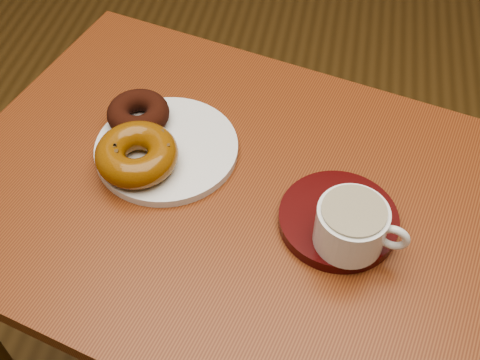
% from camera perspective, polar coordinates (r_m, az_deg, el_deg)
% --- Properties ---
extents(ground, '(6.00, 6.00, 0.00)m').
position_cam_1_polar(ground, '(1.63, -1.44, -8.99)').
color(ground, '#553B1A').
rests_on(ground, ground).
extents(cafe_table, '(0.91, 0.77, 0.74)m').
position_cam_1_polar(cafe_table, '(0.95, -1.19, -5.20)').
color(cafe_table, brown).
rests_on(cafe_table, ground).
extents(donut_plate, '(0.23, 0.23, 0.01)m').
position_cam_1_polar(donut_plate, '(0.90, -6.97, 2.98)').
color(donut_plate, silver).
rests_on(donut_plate, cafe_table).
extents(donut_cinnamon, '(0.10, 0.10, 0.03)m').
position_cam_1_polar(donut_cinnamon, '(0.93, -9.63, 6.26)').
color(donut_cinnamon, black).
rests_on(donut_cinnamon, donut_plate).
extents(donut_caramel, '(0.12, 0.12, 0.04)m').
position_cam_1_polar(donut_caramel, '(0.86, -9.77, 2.41)').
color(donut_caramel, brown).
rests_on(donut_caramel, donut_plate).
extents(saucer, '(0.22, 0.22, 0.02)m').
position_cam_1_polar(saucer, '(0.82, 9.29, -3.73)').
color(saucer, '#380707').
rests_on(saucer, cafe_table).
extents(coffee_cup, '(0.12, 0.09, 0.06)m').
position_cam_1_polar(coffee_cup, '(0.77, 10.59, -4.29)').
color(coffee_cup, silver).
rests_on(coffee_cup, saucer).
extents(teaspoon, '(0.02, 0.09, 0.01)m').
position_cam_1_polar(teaspoon, '(0.82, 8.36, -2.27)').
color(teaspoon, silver).
rests_on(teaspoon, saucer).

